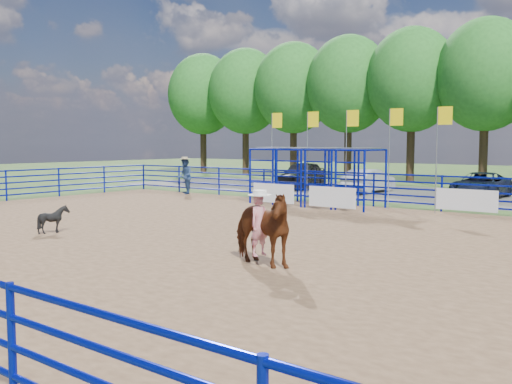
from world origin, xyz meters
The scene contains 12 objects.
ground centered at (0.00, 0.00, 0.00)m, with size 120.00×120.00×0.00m, color #416126.
arena_dirt centered at (0.00, 0.00, 0.01)m, with size 30.00×20.00×0.02m, color #846142.
gravel_strip centered at (0.00, 17.00, 0.01)m, with size 40.00×10.00×0.01m, color slate.
horse_and_rider centered at (3.32, -2.58, 0.95)m, with size 2.18×1.30×2.43m.
calf centered at (-4.52, -2.78, 0.45)m, with size 0.70×0.78×0.86m, color black.
spectator_cowboy centered at (-10.80, 9.25, 1.01)m, with size 1.19×1.17×1.99m.
car_a centered at (-7.96, 16.54, 0.83)m, with size 1.94×4.83×1.65m, color black.
car_b centered at (-3.34, 16.21, 0.67)m, with size 1.41×4.03×1.33m, color #979BA0.
car_c centered at (2.60, 16.68, 0.66)m, with size 2.17×4.70×1.31m, color black.
perimeter_fence centered at (0.00, 0.00, 0.75)m, with size 30.10×20.10×1.50m.
chute_assembly centered at (-1.90, 8.84, 1.26)m, with size 19.32×2.41×4.20m.
treeline centered at (0.00, 26.00, 7.53)m, with size 56.40×6.40×11.24m.
Camera 1 is at (11.08, -12.76, 2.82)m, focal length 40.00 mm.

